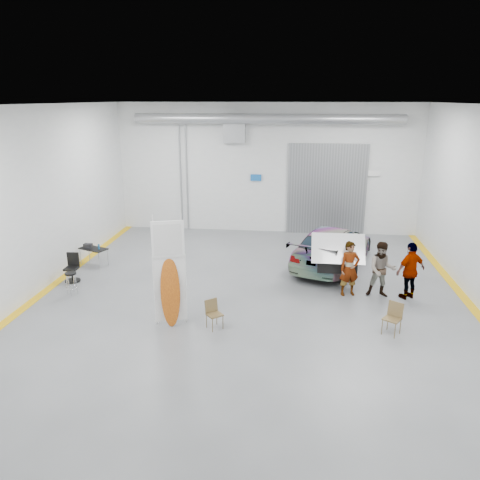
# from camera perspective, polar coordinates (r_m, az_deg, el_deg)

# --- Properties ---
(ground) EXTENTS (16.00, 16.00, 0.00)m
(ground) POSITION_cam_1_polar(r_m,az_deg,el_deg) (15.16, 1.27, -7.11)
(ground) COLOR slate
(ground) RESTS_ON ground
(room_shell) EXTENTS (14.02, 16.18, 6.01)m
(room_shell) POSITION_cam_1_polar(r_m,az_deg,el_deg) (16.18, 2.97, 9.46)
(room_shell) COLOR silver
(room_shell) RESTS_ON ground
(sedan_car) EXTENTS (3.80, 5.54, 1.49)m
(sedan_car) POSITION_cam_1_polar(r_m,az_deg,el_deg) (18.21, 11.18, -0.75)
(sedan_car) COLOR silver
(sedan_car) RESTS_ON ground
(person_a) EXTENTS (0.76, 0.61, 1.82)m
(person_a) POSITION_cam_1_polar(r_m,az_deg,el_deg) (15.49, 13.21, -3.41)
(person_a) COLOR #9B7D54
(person_a) RESTS_ON ground
(person_b) EXTENTS (0.93, 0.73, 1.83)m
(person_b) POSITION_cam_1_polar(r_m,az_deg,el_deg) (15.65, 16.90, -3.48)
(person_b) COLOR slate
(person_b) RESTS_ON ground
(person_c) EXTENTS (1.16, 0.94, 1.88)m
(person_c) POSITION_cam_1_polar(r_m,az_deg,el_deg) (15.78, 20.07, -3.53)
(person_c) COLOR #A05735
(person_c) RESTS_ON ground
(surfboard_display) EXTENTS (0.89, 0.43, 3.24)m
(surfboard_display) POSITION_cam_1_polar(r_m,az_deg,el_deg) (13.12, -8.88, -5.07)
(surfboard_display) COLOR white
(surfboard_display) RESTS_ON ground
(folding_chair_near) EXTENTS (0.54, 0.60, 0.82)m
(folding_chair_near) POSITION_cam_1_polar(r_m,az_deg,el_deg) (13.23, -3.10, -9.69)
(folding_chair_near) COLOR brown
(folding_chair_near) RESTS_ON ground
(folding_chair_far) EXTENTS (0.57, 0.63, 0.89)m
(folding_chair_far) POSITION_cam_1_polar(r_m,az_deg,el_deg) (13.55, 17.96, -9.79)
(folding_chair_far) COLOR brown
(folding_chair_far) RESTS_ON ground
(shop_stool) EXTENTS (0.39, 0.39, 0.76)m
(shop_stool) POSITION_cam_1_polar(r_m,az_deg,el_deg) (16.27, -19.84, -5.02)
(shop_stool) COLOR black
(shop_stool) RESTS_ON ground
(work_table) EXTENTS (1.19, 0.91, 0.87)m
(work_table) POSITION_cam_1_polar(r_m,az_deg,el_deg) (18.74, -17.60, -0.96)
(work_table) COLOR gray
(work_table) RESTS_ON ground
(office_chair) EXTENTS (0.53, 0.53, 0.99)m
(office_chair) POSITION_cam_1_polar(r_m,az_deg,el_deg) (17.39, -19.75, -3.38)
(office_chair) COLOR black
(office_chair) RESTS_ON ground
(trunk_lid) EXTENTS (1.74, 1.05, 0.04)m
(trunk_lid) POSITION_cam_1_polar(r_m,az_deg,el_deg) (15.78, 11.94, -0.65)
(trunk_lid) COLOR silver
(trunk_lid) RESTS_ON sedan_car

